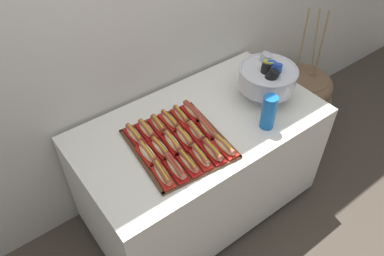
{
  "coord_description": "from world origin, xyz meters",
  "views": [
    {
      "loc": [
        -1.02,
        -1.27,
        2.3
      ],
      "look_at": [
        -0.07,
        -0.01,
        0.79
      ],
      "focal_mm": 35.7,
      "sensor_mm": 36.0,
      "label": 1
    }
  ],
  "objects_px": {
    "hot_dog_0": "(162,174)",
    "hot_dog_10": "(196,132)",
    "hot_dog_9": "(184,138)",
    "hot_dog_16": "(181,116)",
    "hot_dog_6": "(148,153)",
    "cup_stack": "(269,112)",
    "hot_dog_1": "(175,168)",
    "hot_dog_15": "(170,120)",
    "hot_dog_12": "(134,135)",
    "hot_dog_7": "(160,148)",
    "hot_dog_3": "(201,156)",
    "hot_dog_4": "(213,151)",
    "buffet_table": "(200,165)",
    "hot_dog_2": "(188,162)",
    "floor_vase": "(297,104)",
    "hot_dog_13": "(146,130)",
    "hot_dog_17": "(192,111)",
    "serving_tray": "(179,144)",
    "hot_dog_5": "(224,146)",
    "hot_dog_14": "(158,125)",
    "hot_dog_8": "(172,143)",
    "punch_bowl": "(268,77)",
    "hot_dog_11": "(207,128)"
  },
  "relations": [
    {
      "from": "punch_bowl",
      "to": "hot_dog_13",
      "type": "bearing_deg",
      "value": 168.52
    },
    {
      "from": "floor_vase",
      "to": "hot_dog_15",
      "type": "xyz_separation_m",
      "value": [
        -1.3,
        -0.06,
        0.57
      ]
    },
    {
      "from": "serving_tray",
      "to": "hot_dog_5",
      "type": "distance_m",
      "value": 0.25
    },
    {
      "from": "hot_dog_12",
      "to": "hot_dog_16",
      "type": "bearing_deg",
      "value": -5.62
    },
    {
      "from": "hot_dog_17",
      "to": "hot_dog_16",
      "type": "bearing_deg",
      "value": 174.38
    },
    {
      "from": "hot_dog_0",
      "to": "hot_dog_6",
      "type": "distance_m",
      "value": 0.17
    },
    {
      "from": "hot_dog_0",
      "to": "hot_dog_1",
      "type": "distance_m",
      "value": 0.08
    },
    {
      "from": "hot_dog_6",
      "to": "cup_stack",
      "type": "bearing_deg",
      "value": -16.5
    },
    {
      "from": "buffet_table",
      "to": "hot_dog_14",
      "type": "bearing_deg",
      "value": 155.66
    },
    {
      "from": "hot_dog_3",
      "to": "hot_dog_4",
      "type": "xyz_separation_m",
      "value": [
        0.07,
        -0.01,
        -0.0
      ]
    },
    {
      "from": "hot_dog_12",
      "to": "cup_stack",
      "type": "relative_size",
      "value": 0.79
    },
    {
      "from": "hot_dog_10",
      "to": "punch_bowl",
      "type": "bearing_deg",
      "value": 3.0
    },
    {
      "from": "buffet_table",
      "to": "hot_dog_4",
      "type": "relative_size",
      "value": 8.01
    },
    {
      "from": "hot_dog_9",
      "to": "hot_dog_16",
      "type": "relative_size",
      "value": 0.96
    },
    {
      "from": "hot_dog_3",
      "to": "hot_dog_17",
      "type": "xyz_separation_m",
      "value": [
        0.18,
        0.31,
        -0.0
      ]
    },
    {
      "from": "hot_dog_0",
      "to": "hot_dog_2",
      "type": "relative_size",
      "value": 1.0
    },
    {
      "from": "hot_dog_12",
      "to": "hot_dog_0",
      "type": "bearing_deg",
      "value": -95.62
    },
    {
      "from": "hot_dog_2",
      "to": "hot_dog_6",
      "type": "height_order",
      "value": "hot_dog_6"
    },
    {
      "from": "hot_dog_6",
      "to": "hot_dog_4",
      "type": "bearing_deg",
      "value": -34.43
    },
    {
      "from": "hot_dog_14",
      "to": "hot_dog_17",
      "type": "height_order",
      "value": "hot_dog_17"
    },
    {
      "from": "hot_dog_13",
      "to": "floor_vase",
      "type": "bearing_deg",
      "value": 1.76
    },
    {
      "from": "hot_dog_13",
      "to": "hot_dog_17",
      "type": "height_order",
      "value": "hot_dog_17"
    },
    {
      "from": "hot_dog_12",
      "to": "hot_dog_8",
      "type": "bearing_deg",
      "value": -53.35
    },
    {
      "from": "hot_dog_0",
      "to": "hot_dog_11",
      "type": "xyz_separation_m",
      "value": [
        0.39,
        0.13,
        -0.0
      ]
    },
    {
      "from": "hot_dog_4",
      "to": "hot_dog_7",
      "type": "bearing_deg",
      "value": 138.12
    },
    {
      "from": "hot_dog_8",
      "to": "hot_dog_15",
      "type": "xyz_separation_m",
      "value": [
        0.09,
        0.16,
        -0.0
      ]
    },
    {
      "from": "hot_dog_9",
      "to": "hot_dog_15",
      "type": "relative_size",
      "value": 0.96
    },
    {
      "from": "hot_dog_3",
      "to": "hot_dog_4",
      "type": "relative_size",
      "value": 0.97
    },
    {
      "from": "floor_vase",
      "to": "cup_stack",
      "type": "xyz_separation_m",
      "value": [
        -0.86,
        -0.4,
        0.64
      ]
    },
    {
      "from": "hot_dog_2",
      "to": "hot_dog_13",
      "type": "height_order",
      "value": "hot_dog_2"
    },
    {
      "from": "buffet_table",
      "to": "punch_bowl",
      "type": "distance_m",
      "value": 0.71
    },
    {
      "from": "hot_dog_5",
      "to": "hot_dog_8",
      "type": "distance_m",
      "value": 0.28
    },
    {
      "from": "hot_dog_10",
      "to": "hot_dog_1",
      "type": "bearing_deg",
      "value": -149.37
    },
    {
      "from": "buffet_table",
      "to": "hot_dog_2",
      "type": "distance_m",
      "value": 0.53
    },
    {
      "from": "serving_tray",
      "to": "hot_dog_11",
      "type": "relative_size",
      "value": 3.01
    },
    {
      "from": "hot_dog_7",
      "to": "hot_dog_4",
      "type": "bearing_deg",
      "value": -41.88
    },
    {
      "from": "buffet_table",
      "to": "hot_dog_9",
      "type": "height_order",
      "value": "hot_dog_9"
    },
    {
      "from": "hot_dog_0",
      "to": "hot_dog_10",
      "type": "xyz_separation_m",
      "value": [
        0.31,
        0.13,
        0.0
      ]
    },
    {
      "from": "hot_dog_0",
      "to": "hot_dog_1",
      "type": "relative_size",
      "value": 0.98
    },
    {
      "from": "floor_vase",
      "to": "hot_dog_11",
      "type": "relative_size",
      "value": 5.91
    },
    {
      "from": "hot_dog_3",
      "to": "buffet_table",
      "type": "bearing_deg",
      "value": 51.88
    },
    {
      "from": "hot_dog_11",
      "to": "hot_dog_10",
      "type": "bearing_deg",
      "value": 174.38
    },
    {
      "from": "hot_dog_7",
      "to": "hot_dog_9",
      "type": "bearing_deg",
      "value": -5.62
    },
    {
      "from": "buffet_table",
      "to": "hot_dog_16",
      "type": "distance_m",
      "value": 0.42
    },
    {
      "from": "hot_dog_5",
      "to": "hot_dog_10",
      "type": "height_order",
      "value": "hot_dog_10"
    },
    {
      "from": "hot_dog_16",
      "to": "hot_dog_2",
      "type": "bearing_deg",
      "value": -120.07
    },
    {
      "from": "hot_dog_1",
      "to": "hot_dog_5",
      "type": "distance_m",
      "value": 0.3
    },
    {
      "from": "floor_vase",
      "to": "hot_dog_1",
      "type": "xyz_separation_m",
      "value": [
        -1.48,
        -0.37,
        0.57
      ]
    },
    {
      "from": "hot_dog_10",
      "to": "hot_dog_15",
      "type": "height_order",
      "value": "hot_dog_10"
    },
    {
      "from": "hot_dog_1",
      "to": "hot_dog_15",
      "type": "height_order",
      "value": "hot_dog_1"
    }
  ]
}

